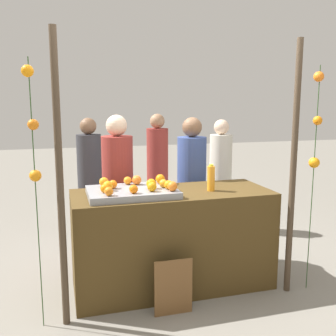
# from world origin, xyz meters

# --- Properties ---
(ground_plane) EXTENTS (24.00, 24.00, 0.00)m
(ground_plane) POSITION_xyz_m (0.00, 0.00, 0.00)
(ground_plane) COLOR gray
(stall_counter) EXTENTS (1.86, 0.74, 0.93)m
(stall_counter) POSITION_xyz_m (0.00, 0.00, 0.47)
(stall_counter) COLOR #4C3819
(stall_counter) RESTS_ON ground_plane
(orange_tray) EXTENTS (0.79, 0.54, 0.06)m
(orange_tray) POSITION_xyz_m (-0.39, -0.05, 0.96)
(orange_tray) COLOR gray
(orange_tray) RESTS_ON stall_counter
(orange_0) EXTENTS (0.09, 0.09, 0.09)m
(orange_0) POSITION_xyz_m (-0.22, -0.09, 1.04)
(orange_0) COLOR orange
(orange_0) RESTS_ON orange_tray
(orange_1) EXTENTS (0.09, 0.09, 0.09)m
(orange_1) POSITION_xyz_m (-0.07, -0.23, 1.04)
(orange_1) COLOR orange
(orange_1) RESTS_ON orange_tray
(orange_2) EXTENTS (0.09, 0.09, 0.09)m
(orange_2) POSITION_xyz_m (-0.62, 0.12, 1.04)
(orange_2) COLOR orange
(orange_2) RESTS_ON orange_tray
(orange_3) EXTENTS (0.09, 0.09, 0.09)m
(orange_3) POSITION_xyz_m (-0.31, 0.12, 1.04)
(orange_3) COLOR orange
(orange_3) RESTS_ON orange_tray
(orange_4) EXTENTS (0.08, 0.08, 0.08)m
(orange_4) POSITION_xyz_m (-0.55, 0.01, 1.03)
(orange_4) COLOR orange
(orange_4) RESTS_ON orange_tray
(orange_5) EXTENTS (0.08, 0.08, 0.08)m
(orange_5) POSITION_xyz_m (-0.40, 0.15, 1.03)
(orange_5) COLOR orange
(orange_5) RESTS_ON orange_tray
(orange_6) EXTENTS (0.08, 0.08, 0.08)m
(orange_6) POSITION_xyz_m (-0.41, -0.22, 1.03)
(orange_6) COLOR orange
(orange_6) RESTS_ON orange_tray
(orange_7) EXTENTS (0.08, 0.08, 0.08)m
(orange_7) POSITION_xyz_m (-0.11, -0.07, 1.03)
(orange_7) COLOR orange
(orange_7) RESTS_ON orange_tray
(orange_8) EXTENTS (0.08, 0.08, 0.08)m
(orange_8) POSITION_xyz_m (-0.63, -0.25, 1.03)
(orange_8) COLOR orange
(orange_8) RESTS_ON orange_tray
(orange_9) EXTENTS (0.08, 0.08, 0.08)m
(orange_9) POSITION_xyz_m (-0.08, -0.15, 1.03)
(orange_9) COLOR orange
(orange_9) RESTS_ON orange_tray
(orange_10) EXTENTS (0.08, 0.08, 0.08)m
(orange_10) POSITION_xyz_m (-0.65, -0.13, 1.03)
(orange_10) COLOR orange
(orange_10) RESTS_ON orange_tray
(orange_11) EXTENTS (0.09, 0.09, 0.09)m
(orange_11) POSITION_xyz_m (-0.61, -0.06, 1.04)
(orange_11) COLOR orange
(orange_11) RESTS_ON orange_tray
(orange_12) EXTENTS (0.08, 0.08, 0.08)m
(orange_12) POSITION_xyz_m (-0.24, -0.19, 1.03)
(orange_12) COLOR orange
(orange_12) RESTS_ON orange_tray
(orange_13) EXTENTS (0.09, 0.09, 0.09)m
(orange_13) POSITION_xyz_m (-0.09, 0.10, 1.04)
(orange_13) COLOR orange
(orange_13) RESTS_ON orange_tray
(juice_bottle) EXTENTS (0.07, 0.07, 0.25)m
(juice_bottle) POSITION_xyz_m (0.36, -0.07, 1.05)
(juice_bottle) COLOR orange
(juice_bottle) RESTS_ON stall_counter
(chalkboard_sign) EXTENTS (0.33, 0.03, 0.49)m
(chalkboard_sign) POSITION_xyz_m (-0.14, -0.51, 0.23)
(chalkboard_sign) COLOR brown
(chalkboard_sign) RESTS_ON ground_plane
(vendor_left) EXTENTS (0.33, 0.33, 1.63)m
(vendor_left) POSITION_xyz_m (-0.42, 0.60, 0.76)
(vendor_left) COLOR maroon
(vendor_left) RESTS_ON ground_plane
(vendor_right) EXTENTS (0.32, 0.32, 1.60)m
(vendor_right) POSITION_xyz_m (0.40, 0.59, 0.74)
(vendor_right) COLOR #384C8C
(vendor_right) RESTS_ON ground_plane
(crowd_person_0) EXTENTS (0.32, 0.32, 1.59)m
(crowd_person_0) POSITION_xyz_m (0.40, 2.12, 0.74)
(crowd_person_0) COLOR maroon
(crowd_person_0) RESTS_ON ground_plane
(crowd_person_1) EXTENTS (0.31, 0.31, 1.53)m
(crowd_person_1) POSITION_xyz_m (1.13, 1.46, 0.71)
(crowd_person_1) COLOR beige
(crowd_person_1) RESTS_ON ground_plane
(crowd_person_2) EXTENTS (0.31, 0.31, 1.56)m
(crowd_person_2) POSITION_xyz_m (-0.64, 1.63, 0.73)
(crowd_person_2) COLOR #333338
(crowd_person_2) RESTS_ON ground_plane
(canopy_post_left) EXTENTS (0.06, 0.06, 2.30)m
(canopy_post_left) POSITION_xyz_m (-1.01, -0.41, 1.15)
(canopy_post_left) COLOR #473828
(canopy_post_left) RESTS_ON ground_plane
(canopy_post_right) EXTENTS (0.06, 0.06, 2.30)m
(canopy_post_right) POSITION_xyz_m (1.01, -0.41, 1.15)
(canopy_post_right) COLOR #473828
(canopy_post_right) RESTS_ON ground_plane
(garland_strand_left) EXTENTS (0.10, 0.10, 2.08)m
(garland_strand_left) POSITION_xyz_m (-1.19, -0.39, 1.56)
(garland_strand_left) COLOR #2D4C23
(garland_strand_left) RESTS_ON ground_plane
(garland_strand_right) EXTENTS (0.11, 0.10, 2.08)m
(garland_strand_right) POSITION_xyz_m (1.22, -0.42, 1.53)
(garland_strand_right) COLOR #2D4C23
(garland_strand_right) RESTS_ON ground_plane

